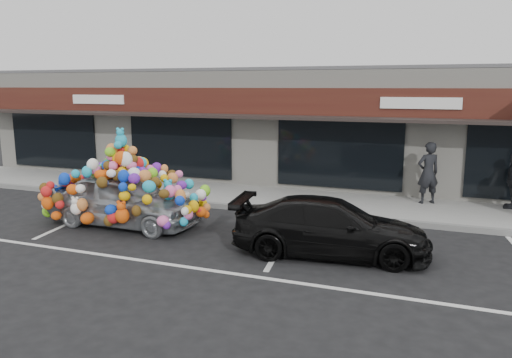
% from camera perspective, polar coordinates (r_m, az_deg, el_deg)
% --- Properties ---
extents(ground, '(90.00, 90.00, 0.00)m').
position_cam_1_polar(ground, '(13.11, -8.81, -5.78)').
color(ground, black).
rests_on(ground, ground).
extents(shop_building, '(24.00, 7.20, 4.31)m').
position_cam_1_polar(shop_building, '(20.40, 2.87, 6.35)').
color(shop_building, beige).
rests_on(shop_building, ground).
extents(sidewalk, '(26.00, 3.00, 0.15)m').
position_cam_1_polar(sidewalk, '(16.57, -1.97, -1.93)').
color(sidewalk, gray).
rests_on(sidewalk, ground).
extents(kerb, '(26.00, 0.18, 0.16)m').
position_cam_1_polar(kerb, '(15.24, -4.17, -3.08)').
color(kerb, slate).
rests_on(kerb, ground).
extents(parking_stripe_left, '(0.73, 4.37, 0.01)m').
position_cam_1_polar(parking_stripe_left, '(15.06, -19.10, -4.08)').
color(parking_stripe_left, silver).
rests_on(parking_stripe_left, ground).
extents(parking_stripe_mid, '(0.73, 4.37, 0.01)m').
position_cam_1_polar(parking_stripe_mid, '(12.20, 3.26, -6.91)').
color(parking_stripe_mid, silver).
rests_on(parking_stripe_mid, ground).
extents(lane_line, '(14.00, 0.12, 0.01)m').
position_cam_1_polar(lane_line, '(10.29, -5.38, -10.33)').
color(lane_line, silver).
rests_on(lane_line, ground).
extents(toy_car, '(3.02, 4.47, 2.59)m').
position_cam_1_polar(toy_car, '(13.64, -14.87, -1.58)').
color(toy_car, gray).
rests_on(toy_car, ground).
extents(black_sedan, '(2.25, 4.47, 1.24)m').
position_cam_1_polar(black_sedan, '(11.09, 8.52, -5.48)').
color(black_sedan, black).
rests_on(black_sedan, ground).
extents(pedestrian_a, '(0.82, 0.74, 1.88)m').
position_cam_1_polar(pedestrian_a, '(15.92, 19.07, 0.67)').
color(pedestrian_a, black).
rests_on(pedestrian_a, sidewalk).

